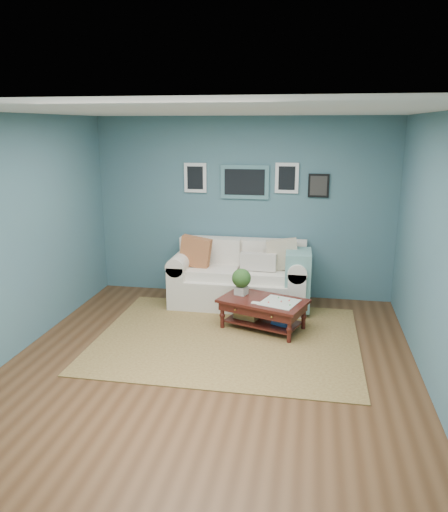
# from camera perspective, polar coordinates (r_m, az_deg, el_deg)

# --- Properties ---
(room_shell) EXTENTS (5.00, 5.02, 2.70)m
(room_shell) POSITION_cam_1_polar(r_m,az_deg,el_deg) (5.19, -1.61, 1.29)
(room_shell) COLOR brown
(room_shell) RESTS_ON ground
(area_rug) EXTENTS (3.18, 2.55, 0.01)m
(area_rug) POSITION_cam_1_polar(r_m,az_deg,el_deg) (6.26, 0.40, -9.39)
(area_rug) COLOR brown
(area_rug) RESTS_ON ground
(loveseat) EXTENTS (2.01, 0.91, 1.03)m
(loveseat) POSITION_cam_1_polar(r_m,az_deg,el_deg) (7.30, 2.47, -2.40)
(loveseat) COLOR white
(loveseat) RESTS_ON ground
(coffee_table) EXTENTS (1.22, 0.95, 0.75)m
(coffee_table) POSITION_cam_1_polar(r_m,az_deg,el_deg) (6.48, 4.05, -5.47)
(coffee_table) COLOR #370C0A
(coffee_table) RESTS_ON ground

